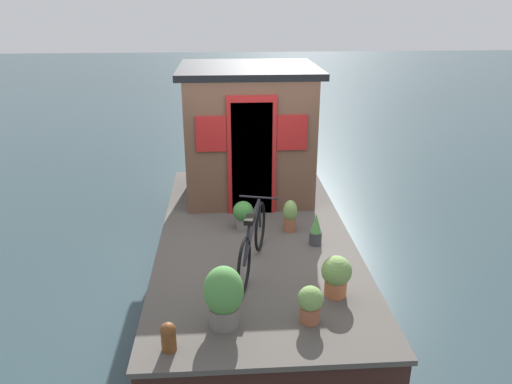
% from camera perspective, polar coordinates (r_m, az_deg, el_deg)
% --- Properties ---
extents(ground_plane, '(60.00, 60.00, 0.00)m').
position_cam_1_polar(ground_plane, '(7.22, -0.11, -8.43)').
color(ground_plane, '#2D4247').
extents(houseboat_deck, '(5.43, 2.62, 0.52)m').
position_cam_1_polar(houseboat_deck, '(7.09, -0.11, -6.62)').
color(houseboat_deck, '#4C4742').
rests_on(houseboat_deck, ground_plane).
extents(houseboat_cabin, '(1.95, 2.16, 2.09)m').
position_cam_1_polar(houseboat_cabin, '(8.11, -0.85, 6.99)').
color(houseboat_cabin, brown).
rests_on(houseboat_cabin, houseboat_deck).
extents(bicycle, '(1.62, 0.57, 0.77)m').
position_cam_1_polar(bicycle, '(5.96, -0.38, -5.71)').
color(bicycle, black).
rests_on(bicycle, houseboat_deck).
extents(potted_plant_thyme, '(0.40, 0.40, 0.65)m').
position_cam_1_polar(potted_plant_thyme, '(5.01, -3.73, -11.78)').
color(potted_plant_thyme, slate).
rests_on(potted_plant_thyme, houseboat_deck).
extents(potted_plant_sage, '(0.33, 0.33, 0.47)m').
position_cam_1_polar(potted_plant_sage, '(5.57, 9.21, -9.36)').
color(potted_plant_sage, '#B2603D').
rests_on(potted_plant_sage, houseboat_deck).
extents(potted_plant_basil, '(0.26, 0.26, 0.40)m').
position_cam_1_polar(potted_plant_basil, '(5.14, 6.25, -12.58)').
color(potted_plant_basil, '#935138').
rests_on(potted_plant_basil, houseboat_deck).
extents(potted_plant_succulent, '(0.20, 0.20, 0.46)m').
position_cam_1_polar(potted_plant_succulent, '(6.97, 3.94, -2.67)').
color(potted_plant_succulent, '#935138').
rests_on(potted_plant_succulent, houseboat_deck).
extents(potted_plant_geranium, '(0.17, 0.17, 0.44)m').
position_cam_1_polar(potted_plant_geranium, '(6.64, 6.88, -4.34)').
color(potted_plant_geranium, '#38383D').
rests_on(potted_plant_geranium, houseboat_deck).
extents(potted_plant_mint, '(0.29, 0.29, 0.41)m').
position_cam_1_polar(potted_plant_mint, '(7.02, -1.48, -2.49)').
color(potted_plant_mint, slate).
rests_on(potted_plant_mint, houseboat_deck).
extents(mooring_bollard, '(0.15, 0.15, 0.29)m').
position_cam_1_polar(mooring_bollard, '(4.86, -10.02, -15.93)').
color(mooring_bollard, brown).
rests_on(mooring_bollard, houseboat_deck).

